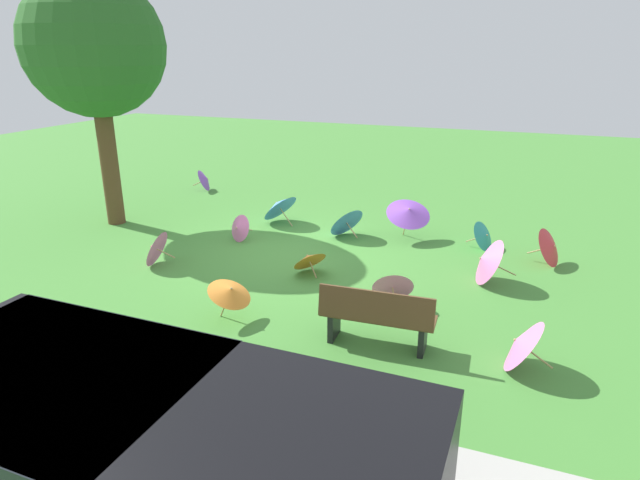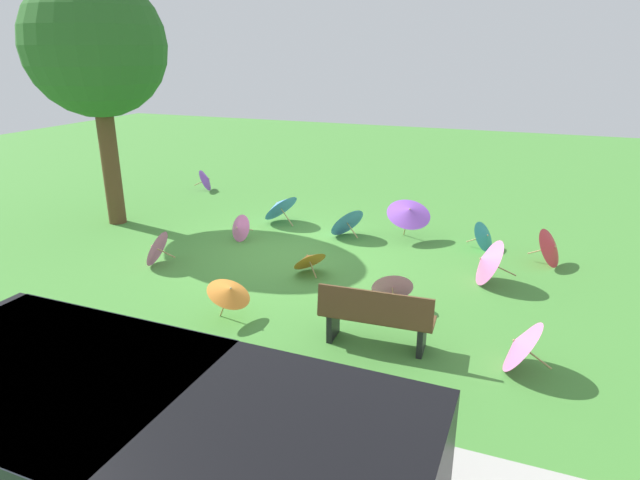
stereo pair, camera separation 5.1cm
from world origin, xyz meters
name	(u,v)px [view 1 (the left image)]	position (x,y,z in m)	size (l,w,h in m)	color
ground	(287,253)	(0.00, 0.00, 0.00)	(40.00, 40.00, 0.00)	#478C38
road_strip	(14,471)	(0.00, 6.55, 0.00)	(40.00, 3.92, 0.01)	#B2AFA8
van_dark	(128,452)	(-1.69, 6.73, 0.91)	(4.63, 2.18, 1.53)	black
park_bench	(377,317)	(-2.71, 2.91, 0.47)	(1.62, 0.56, 0.90)	brown
shade_tree	(94,48)	(4.71, -0.43, 4.00)	(3.09, 3.09, 5.59)	brown
parasol_orange_2	(309,259)	(-0.83, 0.81, 0.30)	(0.82, 0.83, 0.57)	tan
parasol_purple_1	(409,212)	(-2.13, -1.75, 0.64)	(1.28, 1.26, 0.93)	tan
parasol_blue_0	(345,220)	(-0.77, -1.44, 0.38)	(0.95, 1.02, 0.76)	tan
parasol_red_0	(551,247)	(-5.03, -1.27, 0.37)	(0.77, 0.89, 0.75)	tan
parasol_pink_1	(485,260)	(-3.91, 0.08, 0.44)	(0.94, 1.00, 0.87)	tan
parasol_pink_2	(519,343)	(-4.59, 2.78, 0.37)	(0.72, 0.81, 0.75)	tan
parasol_teal_0	(485,236)	(-3.76, -1.68, 0.31)	(0.68, 0.75, 0.62)	tan
parasol_pink_4	(238,228)	(1.29, -0.31, 0.30)	(0.68, 0.61, 0.60)	tan
parasol_orange_3	(230,291)	(-0.42, 2.95, 0.49)	(0.78, 0.79, 0.69)	tan
parasol_pink_5	(392,284)	(-2.58, 1.46, 0.33)	(0.80, 0.72, 0.66)	tan
parasol_blue_2	(278,206)	(1.04, -1.82, 0.44)	(1.00, 1.09, 0.83)	tan
parasol_pink_6	(154,248)	(2.10, 1.51, 0.36)	(0.67, 0.79, 0.73)	tan
parasol_purple_2	(206,180)	(4.42, -3.94, 0.33)	(0.68, 0.75, 0.65)	tan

